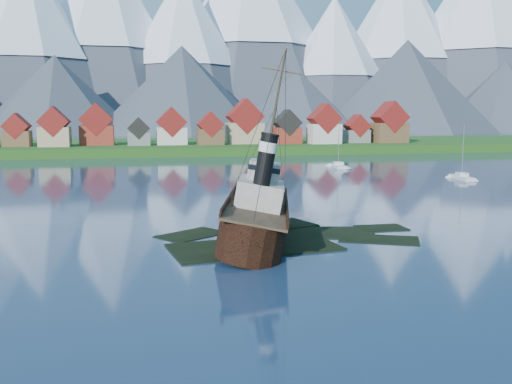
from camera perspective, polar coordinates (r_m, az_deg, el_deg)
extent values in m
plane|color=#1B304D|center=(64.85, 2.06, -5.06)|extent=(1400.00, 1400.00, 0.00)
cube|color=black|center=(62.37, -0.18, -5.88)|extent=(19.08, 11.42, 1.00)
cube|color=black|center=(70.31, 6.03, -4.40)|extent=(15.15, 9.76, 1.00)
cube|color=black|center=(73.92, 1.88, -3.68)|extent=(11.45, 9.06, 1.00)
cube|color=black|center=(67.89, 12.18, -5.01)|extent=(10.27, 8.34, 1.00)
cube|color=black|center=(69.24, -6.43, -4.62)|extent=(9.42, 8.68, 1.00)
cube|color=black|center=(74.43, 12.41, -3.83)|extent=(6.00, 4.00, 1.00)
cube|color=#1E4C15|center=(232.28, -8.17, 4.19)|extent=(600.00, 80.00, 3.20)
cube|color=#3F3D38|center=(194.47, -7.41, 3.51)|extent=(600.00, 2.50, 2.00)
cube|color=brown|center=(218.31, -22.77, 4.95)|extent=(9.00, 8.00, 5.50)
cube|color=maroon|center=(218.18, -22.83, 6.09)|extent=(9.16, 8.16, 9.16)
cube|color=tan|center=(213.27, -19.48, 5.23)|extent=(10.50, 9.00, 6.80)
cube|color=maroon|center=(213.13, -19.55, 6.65)|extent=(10.69, 9.18, 10.69)
cube|color=maroon|center=(217.89, -15.61, 5.49)|extent=(12.00, 8.50, 7.20)
cube|color=maroon|center=(217.75, -15.67, 7.00)|extent=(12.22, 8.67, 12.22)
cube|color=slate|center=(212.52, -11.63, 5.24)|extent=(8.00, 7.00, 4.80)
cube|color=black|center=(212.39, -11.66, 6.27)|extent=(8.15, 7.14, 8.15)
cube|color=beige|center=(215.89, -8.44, 5.57)|extent=(11.00, 9.50, 6.40)
cube|color=maroon|center=(215.75, -8.47, 6.94)|extent=(11.20, 9.69, 11.20)
cube|color=brown|center=(213.25, -4.60, 5.52)|extent=(9.50, 8.00, 5.80)
cube|color=maroon|center=(213.12, -4.61, 6.76)|extent=(9.67, 8.16, 9.67)
cube|color=tan|center=(220.36, -1.14, 5.90)|extent=(13.50, 10.00, 8.00)
cube|color=maroon|center=(220.24, -1.14, 7.57)|extent=(13.75, 10.20, 13.75)
cube|color=maroon|center=(221.05, 3.10, 5.66)|extent=(10.00, 8.50, 6.20)
cube|color=black|center=(220.92, 3.11, 6.93)|extent=(10.18, 8.67, 10.18)
cube|color=beige|center=(222.23, 6.81, 5.80)|extent=(11.50, 9.00, 7.50)
cube|color=maroon|center=(222.10, 6.84, 7.30)|extent=(11.71, 9.18, 11.71)
cube|color=slate|center=(231.24, 10.03, 5.50)|extent=(9.00, 7.50, 5.00)
cube|color=maroon|center=(231.11, 10.05, 6.52)|extent=(9.16, 7.65, 9.16)
cube|color=brown|center=(234.54, 13.18, 5.79)|extent=(12.50, 10.00, 7.80)
cube|color=maroon|center=(234.42, 13.23, 7.29)|extent=(12.73, 10.20, 12.73)
cone|color=#2D333D|center=(526.47, -21.78, 13.68)|extent=(180.00, 180.00, 150.00)
cone|color=white|center=(530.64, -21.95, 16.90)|extent=(111.60, 111.60, 90.00)
cone|color=#2D333D|center=(561.69, -14.89, 15.11)|extent=(210.00, 210.00, 180.00)
cone|color=#2D333D|center=(536.18, -7.25, 13.78)|extent=(170.00, 170.00, 145.00)
cone|color=white|center=(539.98, -7.31, 16.85)|extent=(105.40, 105.40, 87.00)
cone|color=#2D333D|center=(593.65, -0.66, 15.94)|extent=(240.00, 240.00, 200.00)
cone|color=#2D333D|center=(555.20, 7.77, 12.53)|extent=(150.00, 150.00, 125.00)
cone|color=white|center=(557.83, 7.82, 15.09)|extent=(93.00, 93.00, 75.00)
cone|color=#2D333D|center=(615.68, 14.08, 14.01)|extent=(200.00, 200.00, 170.00)
cone|color=white|center=(620.38, 14.19, 17.13)|extent=(124.00, 124.00, 102.00)
cone|color=#2D333D|center=(642.71, 21.35, 14.34)|extent=(230.00, 230.00, 190.00)
cone|color=#2D333D|center=(438.91, -19.36, 9.05)|extent=(120.00, 120.00, 58.00)
cone|color=#2D333D|center=(432.08, -7.37, 9.98)|extent=(136.00, 136.00, 66.00)
cone|color=#2D333D|center=(452.13, 4.19, 8.91)|extent=(110.00, 110.00, 50.00)
cone|color=#2D333D|center=(482.55, 14.79, 10.09)|extent=(150.00, 150.00, 75.00)
cone|color=#2D333D|center=(529.46, 23.55, 8.67)|extent=(124.00, 124.00, 60.00)
cube|color=black|center=(65.70, -0.41, -2.96)|extent=(6.70, 19.31, 4.02)
cone|color=black|center=(77.83, -2.26, -1.27)|extent=(6.70, 6.70, 6.70)
cylinder|color=black|center=(56.47, 1.55, -4.76)|extent=(6.70, 6.70, 4.02)
cube|color=#4C3826|center=(65.34, -0.42, -1.15)|extent=(6.57, 25.48, 0.24)
cube|color=black|center=(64.71, -3.21, -0.86)|extent=(0.19, 24.67, 0.86)
cube|color=black|center=(65.98, 2.32, -0.69)|extent=(0.19, 24.67, 0.86)
cube|color=#ADA89E|center=(63.73, -0.16, -0.07)|extent=(4.98, 8.14, 2.87)
cube|color=#ADA89E|center=(64.37, -0.33, 2.24)|extent=(3.45, 3.83, 2.11)
cylinder|color=black|center=(60.22, 0.46, 3.41)|extent=(1.82, 1.82, 5.36)
cylinder|color=silver|center=(60.13, 0.46, 4.68)|extent=(1.92, 1.92, 1.05)
cylinder|color=#473828|center=(72.19, -1.64, 4.37)|extent=(0.27, 0.27, 11.49)
cylinder|color=#473828|center=(62.20, 0.02, 8.76)|extent=(0.31, 0.31, 12.45)
cube|color=silver|center=(134.43, 19.87, 1.24)|extent=(3.61, 9.51, 1.31)
cube|color=silver|center=(134.33, 19.89, 1.68)|extent=(2.39, 2.86, 0.76)
cylinder|color=gray|center=(133.91, 20.00, 3.93)|extent=(0.15, 0.15, 11.35)
cube|color=silver|center=(156.21, 8.22, 2.49)|extent=(4.29, 11.15, 1.30)
cube|color=silver|center=(156.12, 8.23, 2.86)|extent=(2.81, 3.36, 0.76)
cylinder|color=gray|center=(155.75, 8.27, 4.80)|extent=(0.15, 0.15, 11.30)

